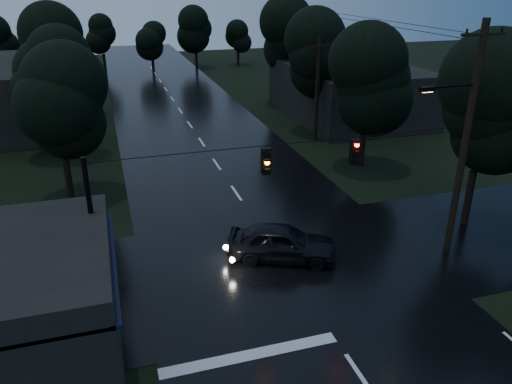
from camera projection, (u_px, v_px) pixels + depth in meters
main_road at (202, 142)px, 37.33m from camera, size 12.00×120.00×0.02m
cross_street at (284, 264)px, 21.54m from camera, size 60.00×9.00×0.02m
building_far_right at (349, 91)px, 43.74m from camera, size 10.00×14.00×4.40m
building_far_left at (10, 94)px, 41.33m from camera, size 10.00×16.00×5.00m
utility_pole_main at (464, 139)px, 20.57m from camera, size 3.50×0.30×10.00m
utility_pole_far at (317, 89)px, 36.27m from camera, size 2.00×0.30×7.50m
anchor_pole_left at (95, 238)px, 17.45m from camera, size 0.18×0.18×6.00m
span_signals at (310, 155)px, 18.72m from camera, size 15.00×0.37×1.12m
tree_corner_near at (486, 106)px, 22.73m from camera, size 4.48×4.48×9.44m
tree_left_a at (57, 106)px, 25.80m from camera, size 3.92×3.92×8.26m
tree_left_b at (53, 73)px, 32.51m from camera, size 4.20×4.20×8.85m
tree_left_c at (52, 48)px, 40.97m from camera, size 4.48×4.48×9.44m
tree_right_a at (368, 80)px, 30.50m from camera, size 4.20×4.20×8.85m
tree_right_b at (324, 55)px, 37.53m from camera, size 4.48×4.48×9.44m
tree_right_c at (285, 36)px, 46.32m from camera, size 4.76×4.76×10.03m
car at (282, 242)px, 21.67m from camera, size 5.07×3.64×1.61m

